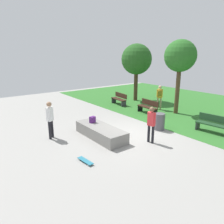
% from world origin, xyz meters
% --- Properties ---
extents(ground_plane, '(28.00, 28.00, 0.00)m').
position_xyz_m(ground_plane, '(0.00, 0.00, 0.00)').
color(ground_plane, gray).
extents(grass_lawn, '(26.60, 12.04, 0.01)m').
position_xyz_m(grass_lawn, '(0.00, 7.98, 0.00)').
color(grass_lawn, '#2D6B28').
rests_on(grass_lawn, ground_plane).
extents(concrete_ledge, '(3.03, 1.07, 0.56)m').
position_xyz_m(concrete_ledge, '(-0.68, -1.46, 0.28)').
color(concrete_ledge, gray).
rests_on(concrete_ledge, ground_plane).
extents(backpack_on_ledge, '(0.24, 0.31, 0.32)m').
position_xyz_m(backpack_on_ledge, '(-1.42, -1.45, 0.72)').
color(backpack_on_ledge, '#4C1E66').
rests_on(backpack_on_ledge, concrete_ledge).
extents(skater_performing_trick, '(0.35, 0.38, 1.81)m').
position_xyz_m(skater_performing_trick, '(-2.04, -3.42, 1.07)').
color(skater_performing_trick, black).
rests_on(skater_performing_trick, ground_plane).
extents(skater_watching, '(0.43, 0.25, 1.70)m').
position_xyz_m(skater_watching, '(1.22, 0.02, 0.99)').
color(skater_watching, black).
rests_on(skater_watching, ground_plane).
extents(skateboard_by_ledge, '(0.81, 0.27, 0.08)m').
position_xyz_m(skateboard_by_ledge, '(1.02, -3.33, 0.06)').
color(skateboard_by_ledge, teal).
rests_on(skateboard_by_ledge, ground_plane).
extents(park_bench_by_oak, '(1.64, 0.64, 0.91)m').
position_xyz_m(park_bench_by_oak, '(2.26, 3.53, 0.48)').
color(park_bench_by_oak, '#1E4223').
rests_on(park_bench_by_oak, ground_plane).
extents(park_bench_near_lamppost, '(1.64, 0.66, 0.91)m').
position_xyz_m(park_bench_near_lamppost, '(-5.44, 3.60, 0.48)').
color(park_bench_near_lamppost, '#331E14').
rests_on(park_bench_near_lamppost, ground_plane).
extents(park_bench_far_left, '(1.63, 0.60, 0.91)m').
position_xyz_m(park_bench_far_left, '(-2.26, 3.52, 0.48)').
color(park_bench_far_left, '#331E14').
rests_on(park_bench_far_left, ground_plane).
extents(tree_broad_elm, '(2.04, 2.04, 4.83)m').
position_xyz_m(tree_broad_elm, '(-1.16, 5.09, 3.75)').
color(tree_broad_elm, '#4C3823').
rests_on(tree_broad_elm, grass_lawn).
extents(tree_leaning_ash, '(2.52, 2.52, 4.73)m').
position_xyz_m(tree_leaning_ash, '(-5.83, 5.71, 3.44)').
color(tree_leaning_ash, '#42301E').
rests_on(tree_leaning_ash, grass_lawn).
extents(trash_bin, '(0.56, 0.56, 0.90)m').
position_xyz_m(trash_bin, '(0.32, 1.67, 0.45)').
color(trash_bin, '#4C4C51').
rests_on(trash_bin, ground_plane).
extents(pedestrian_with_backpack, '(0.44, 0.45, 1.76)m').
position_xyz_m(pedestrian_with_backpack, '(-2.50, 4.91, 1.06)').
color(pedestrian_with_backpack, tan).
rests_on(pedestrian_with_backpack, ground_plane).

